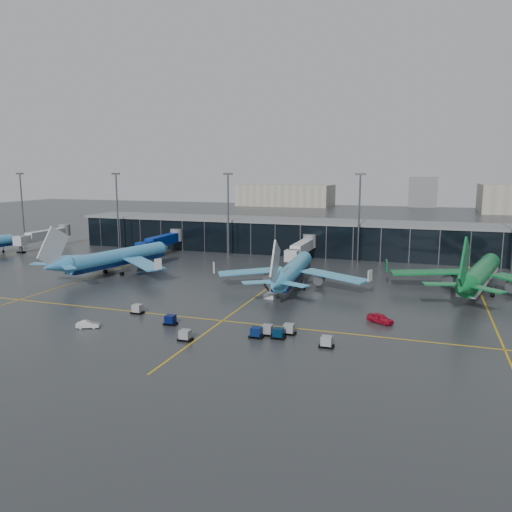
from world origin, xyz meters
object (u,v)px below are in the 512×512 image
(airliner_aer_lingus, at_px, (481,262))
(mobile_airstair, at_px, (271,294))
(airliner_klm_near, at_px, (293,260))
(service_van_red, at_px, (380,318))
(baggage_carts, at_px, (236,329))
(airliner_arkefly, at_px, (119,248))
(service_van_white, at_px, (88,324))

(airliner_aer_lingus, bearing_deg, mobile_airstair, -142.80)
(airliner_klm_near, xyz_separation_m, mobile_airstair, (-1.94, -10.53, -5.50))
(airliner_aer_lingus, xyz_separation_m, service_van_red, (-18.22, -29.02, -6.01))
(baggage_carts, height_order, mobile_airstair, mobile_airstair)
(airliner_arkefly, distance_m, airliner_klm_near, 46.58)
(service_van_red, bearing_deg, airliner_klm_near, 74.88)
(airliner_klm_near, bearing_deg, airliner_aer_lingus, 7.28)
(airliner_aer_lingus, height_order, service_van_red, airliner_aer_lingus)
(airliner_arkefly, height_order, mobile_airstair, airliner_arkefly)
(airliner_aer_lingus, bearing_deg, service_van_white, -130.05)
(airliner_klm_near, distance_m, mobile_airstair, 12.03)
(airliner_aer_lingus, height_order, baggage_carts, airliner_aer_lingus)
(airliner_aer_lingus, height_order, service_van_white, airliner_aer_lingus)
(airliner_aer_lingus, bearing_deg, airliner_arkefly, -162.22)
(airliner_arkefly, height_order, service_van_red, airliner_arkefly)
(airliner_arkefly, bearing_deg, airliner_aer_lingus, 15.93)
(airliner_arkefly, bearing_deg, service_van_red, -6.79)
(airliner_arkefly, height_order, airliner_aer_lingus, airliner_aer_lingus)
(airliner_klm_near, xyz_separation_m, baggage_carts, (-0.52, -34.72, -5.51))
(service_van_white, bearing_deg, service_van_red, -93.04)
(mobile_airstair, bearing_deg, airliner_aer_lingus, 29.11)
(airliner_arkefly, height_order, service_van_white, airliner_arkefly)
(baggage_carts, bearing_deg, mobile_airstair, 93.36)
(airliner_arkefly, xyz_separation_m, service_van_red, (67.71, -22.45, -5.81))
(service_van_red, bearing_deg, mobile_airstair, 95.04)
(airliner_aer_lingus, bearing_deg, baggage_carts, -119.84)
(airliner_klm_near, height_order, service_van_red, airliner_klm_near)
(baggage_carts, xyz_separation_m, mobile_airstair, (-1.42, 24.19, 0.01))
(service_van_red, distance_m, service_van_white, 49.83)
(service_van_white, bearing_deg, baggage_carts, -102.83)
(mobile_airstair, relative_size, service_van_white, 0.91)
(airliner_klm_near, height_order, airliner_aer_lingus, airliner_aer_lingus)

